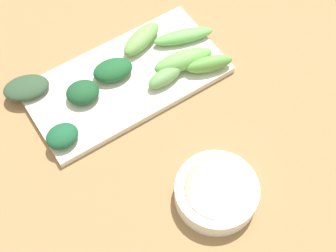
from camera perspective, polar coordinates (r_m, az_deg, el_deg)
name	(u,v)px	position (r m, az deg, el deg)	size (l,w,h in m)	color
tabletop	(147,121)	(0.78, -2.34, 0.52)	(2.10, 2.10, 0.02)	olive
sauce_bowl	(216,192)	(0.70, 5.49, -7.44)	(0.12, 0.12, 0.03)	white
serving_plate	(126,80)	(0.81, -4.75, 5.20)	(0.16, 0.31, 0.01)	silver
broccoli_leafy_0	(83,92)	(0.78, -9.62, 3.76)	(0.04, 0.05, 0.03)	#1A4B28
broccoli_stalk_1	(141,39)	(0.83, -3.02, 9.80)	(0.03, 0.08, 0.03)	#6FA451
broccoli_stalk_2	(165,76)	(0.79, -0.33, 5.62)	(0.03, 0.06, 0.02)	#669E56
broccoli_stalk_3	(183,36)	(0.84, 1.73, 10.10)	(0.03, 0.10, 0.02)	#65A853
broccoli_stalk_4	(183,60)	(0.80, 1.74, 7.42)	(0.03, 0.10, 0.03)	#6CB453
broccoli_leafy_5	(113,70)	(0.80, -6.25, 6.30)	(0.04, 0.06, 0.03)	#1B542A
broccoli_leafy_6	(26,88)	(0.81, -15.73, 4.19)	(0.05, 0.07, 0.02)	#2D472E
broccoli_stalk_7	(209,64)	(0.80, 4.70, 6.99)	(0.02, 0.07, 0.03)	#60A445
broccoli_leafy_8	(62,136)	(0.75, -11.88, -1.13)	(0.04, 0.05, 0.02)	#195532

